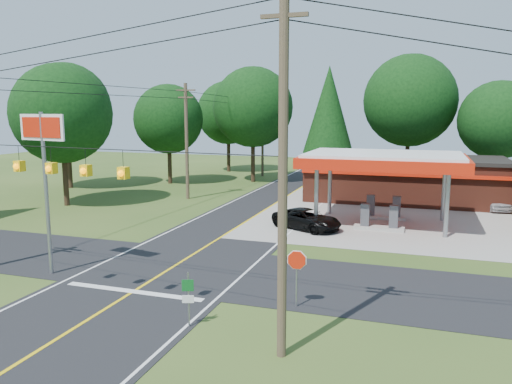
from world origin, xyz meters
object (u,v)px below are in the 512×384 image
(sedan_car, at_px, (495,201))
(big_stop_sign, at_px, (43,153))
(gas_canopy, at_px, (383,162))
(suv_car, at_px, (307,219))
(octagonal_stop_sign, at_px, (297,265))

(sedan_car, xyz_separation_m, big_stop_sign, (-22.00, -23.71, 5.07))
(gas_canopy, bearing_deg, suv_car, -146.31)
(sedan_car, relative_size, big_stop_sign, 0.51)
(sedan_car, distance_m, octagonal_stop_sign, 26.03)
(sedan_car, bearing_deg, big_stop_sign, -143.94)
(suv_car, relative_size, octagonal_stop_sign, 2.03)
(suv_car, relative_size, big_stop_sign, 0.62)
(gas_canopy, xyz_separation_m, sedan_car, (8.00, 8.00, -3.60))
(big_stop_sign, bearing_deg, gas_canopy, 48.30)
(gas_canopy, xyz_separation_m, octagonal_stop_sign, (-2.00, -16.01, -2.54))
(suv_car, height_order, sedan_car, sedan_car)
(sedan_car, relative_size, octagonal_stop_sign, 1.68)
(sedan_car, xyz_separation_m, octagonal_stop_sign, (-10.00, -24.01, 1.06))
(suv_car, bearing_deg, sedan_car, -22.34)
(big_stop_sign, distance_m, octagonal_stop_sign, 12.65)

